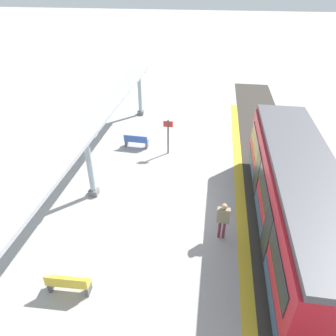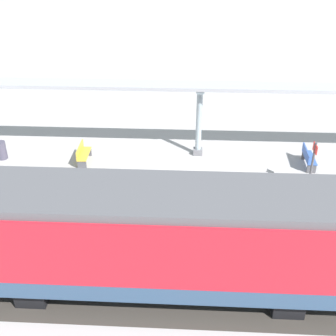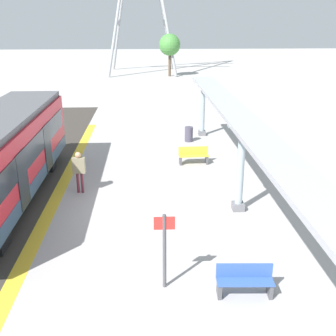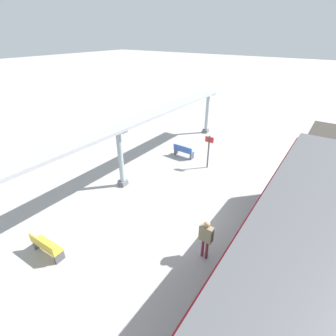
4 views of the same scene
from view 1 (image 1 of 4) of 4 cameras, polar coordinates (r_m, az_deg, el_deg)
name	(u,v)px [view 1 (image 1 of 4)]	position (r m, az deg, el deg)	size (l,w,h in m)	color
ground_plane	(163,204)	(15.01, -0.98, -6.58)	(176.00, 176.00, 0.00)	#A6A2A1
tactile_edge_strip	(241,211)	(14.97, 13.32, -7.75)	(0.51, 27.48, 0.01)	gold
trackbed	(282,215)	(15.29, 20.29, -8.16)	(3.20, 39.48, 0.01)	#38332D
train_near_carriage	(295,198)	(13.40, 22.39, -5.10)	(2.65, 11.65, 3.48)	red
canopy_pillar_nearest	(140,93)	(24.03, -5.22, 13.62)	(1.10, 0.44, 3.41)	slate
canopy_pillar_second	(90,165)	(15.06, -14.24, 0.50)	(1.10, 0.44, 3.41)	slate
canopy_beam	(82,134)	(14.06, -15.50, 6.14)	(1.20, 22.02, 0.16)	#A8AAB2
bench_near_end	(136,141)	(19.62, -5.89, 4.95)	(1.52, 0.51, 0.86)	#3558AA
bench_mid_platform	(68,284)	(11.80, -17.94, -19.62)	(1.52, 0.50, 0.86)	gold
platform_info_sign	(168,134)	(18.44, 0.02, 6.34)	(0.56, 0.10, 2.20)	#4C4C51
passenger_waiting_near_edge	(223,217)	(12.77, 10.11, -8.90)	(0.52, 0.25, 1.79)	maroon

